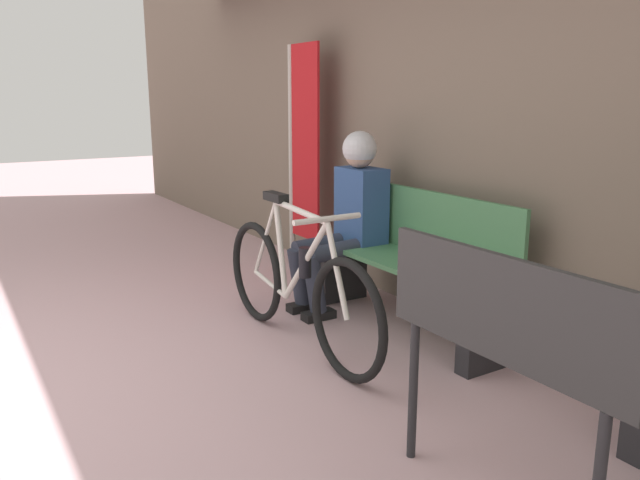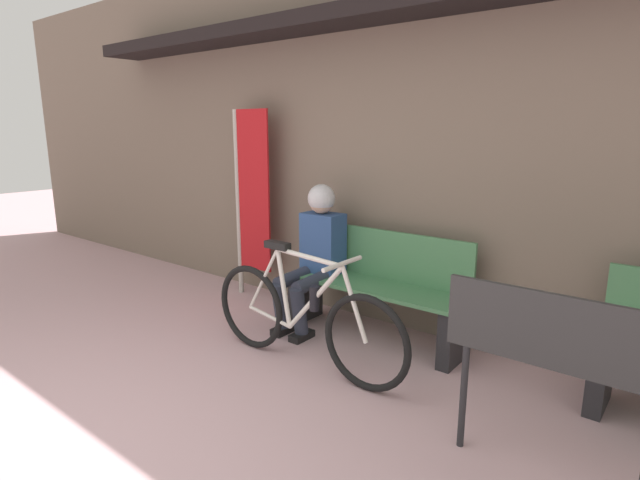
# 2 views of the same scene
# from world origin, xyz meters

# --- Properties ---
(storefront_wall) EXTENTS (12.00, 0.56, 3.20)m
(storefront_wall) POSITION_xyz_m (0.00, 2.97, 1.66)
(storefront_wall) COLOR #756656
(storefront_wall) RESTS_ON ground_plane
(park_bench_near) EXTENTS (1.48, 0.42, 0.86)m
(park_bench_near) POSITION_xyz_m (0.29, 2.61, 0.40)
(park_bench_near) COLOR #477F51
(park_bench_near) RESTS_ON ground_plane
(bicycle) EXTENTS (1.70, 0.40, 0.88)m
(bicycle) POSITION_xyz_m (0.17, 1.86, 0.36)
(bicycle) COLOR black
(bicycle) RESTS_ON ground_plane
(person_seated) EXTENTS (0.34, 0.63, 1.21)m
(person_seated) POSITION_xyz_m (-0.24, 2.50, 0.69)
(person_seated) COLOR #2D3342
(person_seated) RESTS_ON ground_plane
(banner_pole) EXTENTS (0.45, 0.05, 1.83)m
(banner_pole) POSITION_xyz_m (-1.23, 2.71, 1.02)
(banner_pole) COLOR #B7B2A8
(banner_pole) RESTS_ON ground_plane
(signboard) EXTENTS (1.02, 0.04, 0.93)m
(signboard) POSITION_xyz_m (1.82, 1.68, 0.70)
(signboard) COLOR #232326
(signboard) RESTS_ON ground_plane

